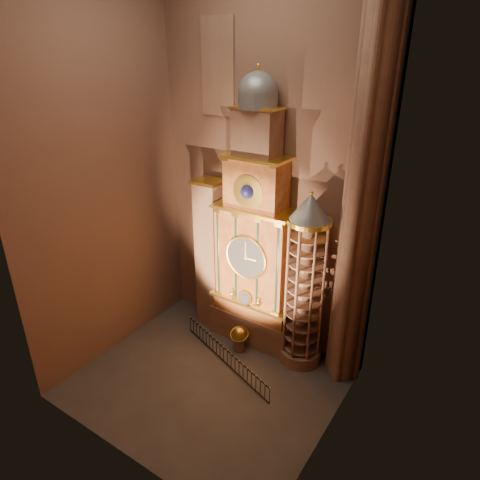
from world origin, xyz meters
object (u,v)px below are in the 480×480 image
Objects in this scene: celestial_globe at (239,337)px; portrait_tower at (211,255)px; astronomical_clock at (255,246)px; iron_railing at (225,356)px; stair_turret at (305,284)px.

portrait_tower is at bearing 153.76° from celestial_globe.
astronomical_clock is 6.88m from iron_railing.
stair_turret is 1.40× the size of iron_railing.
portrait_tower is (-3.40, 0.02, -1.53)m from astronomical_clock.
iron_railing is (0.04, -1.56, -0.43)m from celestial_globe.
stair_turret is at bearing -4.30° from astronomical_clock.
stair_turret is at bearing -2.33° from portrait_tower.
astronomical_clock reaches higher than stair_turret.
iron_railing is (-3.52, -2.93, -4.69)m from stair_turret.
iron_railing is at bearing -88.65° from celestial_globe.
astronomical_clock is at bearing -0.29° from portrait_tower.
portrait_tower is at bearing 179.71° from astronomical_clock.
portrait_tower is 0.94× the size of stair_turret.
iron_railing is (3.38, -3.21, -4.57)m from portrait_tower.
astronomical_clock reaches higher than iron_railing.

